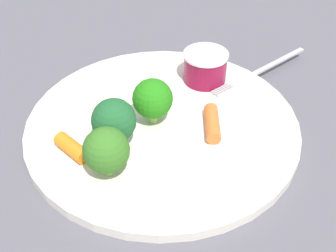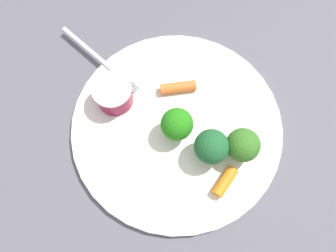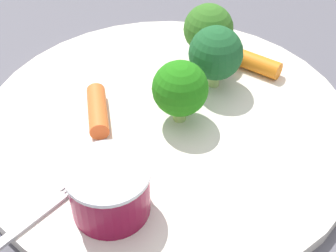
{
  "view_description": "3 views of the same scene",
  "coord_description": "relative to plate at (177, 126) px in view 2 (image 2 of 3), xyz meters",
  "views": [
    {
      "loc": [
        -0.37,
        0.14,
        0.35
      ],
      "look_at": [
        -0.02,
        -0.0,
        0.02
      ],
      "focal_mm": 48.56,
      "sensor_mm": 36.0,
      "label": 1
    },
    {
      "loc": [
        0.09,
        0.12,
        0.44
      ],
      "look_at": [
        0.02,
        0.0,
        0.03
      ],
      "focal_mm": 32.26,
      "sensor_mm": 36.0,
      "label": 2
    },
    {
      "loc": [
        0.26,
        -0.16,
        0.29
      ],
      "look_at": [
        0.02,
        -0.01,
        0.02
      ],
      "focal_mm": 52.41,
      "sensor_mm": 36.0,
      "label": 3
    }
  ],
  "objects": [
    {
      "name": "broccoli_floret_1",
      "position": [
        -0.05,
        0.08,
        0.04
      ],
      "size": [
        0.05,
        0.05,
        0.06
      ],
      "color": "#96B55C",
      "rests_on": "plate"
    },
    {
      "name": "carrot_stick_0",
      "position": [
        -0.03,
        -0.05,
        0.01
      ],
      "size": [
        0.06,
        0.04,
        0.02
      ],
      "primitive_type": "cylinder",
      "rotation": [
        1.57,
        0.0,
        4.32
      ],
      "color": "orange",
      "rests_on": "plate"
    },
    {
      "name": "carrot_stick_1",
      "position": [
        -0.01,
        0.11,
        0.01
      ],
      "size": [
        0.05,
        0.03,
        0.02
      ],
      "primitive_type": "cylinder",
      "rotation": [
        1.57,
        0.0,
        5.13
      ],
      "color": "orange",
      "rests_on": "plate"
    },
    {
      "name": "fork",
      "position": [
        0.05,
        -0.16,
        0.01
      ],
      "size": [
        0.06,
        0.17,
        0.0
      ],
      "color": "#B7B5B7",
      "rests_on": "plate"
    },
    {
      "name": "broccoli_floret_2",
      "position": [
        -0.02,
        0.06,
        0.04
      ],
      "size": [
        0.05,
        0.05,
        0.06
      ],
      "color": "#9AB765",
      "rests_on": "plate"
    },
    {
      "name": "sauce_cup",
      "position": [
        0.06,
        -0.08,
        0.03
      ],
      "size": [
        0.06,
        0.06,
        0.04
      ],
      "color": "maroon",
      "rests_on": "plate"
    },
    {
      "name": "plate",
      "position": [
        0.0,
        0.0,
        0.0
      ],
      "size": [
        0.31,
        0.31,
        0.01
      ],
      "primitive_type": "cylinder",
      "color": "silver",
      "rests_on": "ground_plane"
    },
    {
      "name": "ground_plane",
      "position": [
        0.0,
        0.0,
        -0.01
      ],
      "size": [
        2.4,
        2.4,
        0.0
      ],
      "primitive_type": "plane",
      "color": "#56545D"
    },
    {
      "name": "broccoli_floret_0",
      "position": [
        0.01,
        0.01,
        0.04
      ],
      "size": [
        0.05,
        0.05,
        0.06
      ],
      "color": "#8EB95B",
      "rests_on": "plate"
    }
  ]
}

